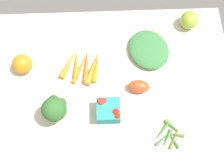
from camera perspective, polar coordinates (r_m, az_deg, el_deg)
tablecloth at (r=123.41cm, az=0.00°, el=-0.52°), size 104.00×76.00×2.00cm
heirloom_tomato_orange at (r=127.75cm, az=-17.31°, el=3.82°), size 8.32×8.32×8.32cm
broccoli_head at (r=112.23cm, az=-11.33°, el=-4.74°), size 9.73×10.85×13.85cm
roma_tomato at (r=119.98cm, az=5.36°, el=-0.48°), size 9.49×6.45×5.43cm
okra_pile at (r=118.00cm, az=11.35°, el=-9.63°), size 12.34×12.32×1.96cm
heirloom_tomato_green at (r=137.57cm, az=15.02°, el=12.10°), size 8.15×8.15×8.15cm
carrot_bunch at (r=125.41cm, az=-5.60°, el=3.63°), size 18.87×18.28×2.93cm
berry_basket at (r=115.10cm, az=-0.71°, el=-5.20°), size 9.29×9.29×7.88cm
leafy_greens_clump at (r=128.61cm, az=7.27°, el=6.81°), size 22.93×24.57×4.09cm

